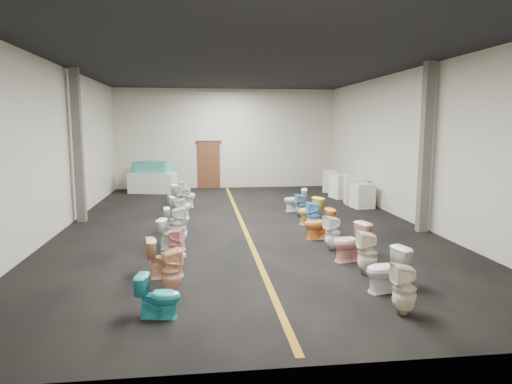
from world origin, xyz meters
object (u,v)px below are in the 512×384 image
toilet_left_1 (171,271)px  toilet_right_6 (313,216)px  display_table (153,183)px  toilet_left_8 (180,207)px  toilet_left_0 (159,296)px  appliance_crate_c (343,186)px  toilet_right_2 (368,253)px  toilet_left_11 (181,192)px  appliance_crate_a (362,196)px  toilet_right_7 (310,211)px  toilet_left_4 (173,234)px  toilet_right_4 (333,233)px  toilet_right_5 (319,224)px  bathtub (152,168)px  toilet_right_1 (386,270)px  toilet_left_3 (176,245)px  toilet_right_0 (404,289)px  toilet_right_9 (295,200)px  toilet_left_6 (176,220)px  toilet_left_10 (184,196)px  appliance_crate_b (355,191)px  appliance_crate_d (331,181)px  toilet_left_5 (178,224)px  toilet_right_3 (350,242)px  toilet_left_2 (167,257)px

toilet_left_1 → toilet_right_6: bearing=-59.1°
display_table → toilet_left_8: (1.38, -5.66, -0.07)m
toilet_left_0 → toilet_right_6: size_ratio=0.83×
appliance_crate_c → toilet_right_2: size_ratio=1.09×
toilet_left_0 → toilet_left_11: size_ratio=0.79×
toilet_left_8 → display_table: bearing=-6.1°
appliance_crate_a → toilet_right_7: bearing=-136.0°
toilet_left_4 → toilet_right_4: toilet_right_4 is taller
appliance_crate_c → toilet_right_5: 6.85m
bathtub → toilet_right_1: 13.56m
toilet_right_1 → toilet_left_3: bearing=-136.1°
bathtub → toilet_right_0: bathtub is taller
toilet_left_11 → toilet_left_0: bearing=-163.6°
bathtub → toilet_right_2: bearing=-47.1°
toilet_right_1 → toilet_right_5: 3.78m
toilet_left_11 → toilet_right_9: size_ratio=1.08×
appliance_crate_a → toilet_left_6: size_ratio=1.25×
toilet_right_6 → toilet_right_9: 2.80m
toilet_right_7 → bathtub: bearing=-166.2°
toilet_left_6 → toilet_left_10: bearing=-3.1°
appliance_crate_b → toilet_right_0: bearing=-104.8°
appliance_crate_d → toilet_left_6: bearing=-132.6°
bathtub → toilet_left_1: 12.20m
toilet_left_1 → toilet_right_6: (3.57, 4.26, 0.02)m
toilet_left_6 → toilet_right_7: toilet_right_7 is taller
toilet_left_0 → toilet_left_11: (-0.08, 10.24, 0.09)m
toilet_left_8 → toilet_left_3: bearing=161.4°
appliance_crate_c → toilet_left_8: size_ratio=1.32×
toilet_right_9 → appliance_crate_a: bearing=109.5°
toilet_left_11 → toilet_right_0: bearing=-144.4°
appliance_crate_d → display_table: bearing=174.5°
toilet_right_5 → toilet_left_5: bearing=-98.4°
appliance_crate_b → toilet_right_6: (-2.55, -3.99, -0.09)m
toilet_right_2 → toilet_right_6: size_ratio=1.07×
toilet_right_9 → appliance_crate_c: bearing=147.4°
toilet_right_6 → toilet_left_8: bearing=-124.2°
toilet_right_0 → toilet_left_5: bearing=-141.7°
bathtub → appliance_crate_b: 8.55m
toilet_left_1 → toilet_left_11: toilet_left_11 is taller
toilet_right_3 → appliance_crate_b: bearing=144.4°
toilet_left_2 → toilet_left_0: bearing=171.0°
toilet_right_0 → toilet_right_7: bearing=-178.7°
toilet_left_5 → toilet_left_11: toilet_left_5 is taller
appliance_crate_d → toilet_right_6: (-2.55, -7.09, -0.06)m
toilet_left_11 → toilet_right_5: size_ratio=1.09×
appliance_crate_a → toilet_left_4: size_ratio=1.19×
toilet_right_3 → toilet_left_8: bearing=-158.7°
display_table → toilet_right_3: 11.85m
toilet_left_1 → toilet_right_5: bearing=-65.3°
toilet_left_10 → toilet_right_7: toilet_left_10 is taller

